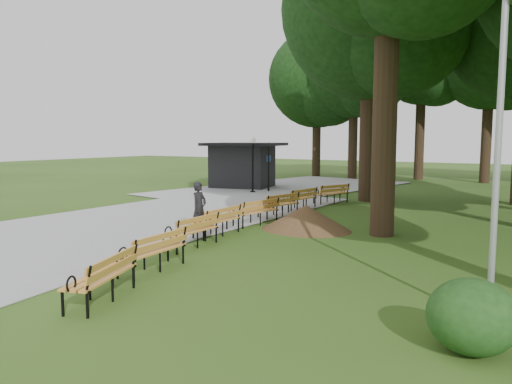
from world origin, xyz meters
The scene contains 17 objects.
ground centered at (0.00, 0.00, 0.00)m, with size 100.00×100.00×0.00m, color #2B4C15.
path centered at (-4.00, 3.00, 0.03)m, with size 12.00×38.00×0.06m, color #959598.
person centered at (-0.72, 0.73, 0.78)m, with size 0.57×0.38×1.57m, color black.
kiosk centered at (-7.18, 13.11, 1.31)m, with size 4.17×3.63×2.61m, color black, non-canonical shape.
lamp_post centered at (-5.16, 10.96, 2.14)m, with size 0.32×0.32×2.95m.
dirt_mound centered at (1.81, 2.91, 0.39)m, with size 2.43×2.43×0.78m, color #47301C.
metal_pole centered at (7.64, -2.70, 3.16)m, with size 0.10×0.10×6.31m, color #9EA0A3.
bench_0 centered at (1.65, -5.12, 0.44)m, with size 1.90×0.64×0.88m, color orange, non-canonical shape.
bench_1 centered at (1.02, -3.17, 0.44)m, with size 1.90×0.64×0.88m, color orange, non-canonical shape.
bench_2 centered at (0.28, -0.92, 0.44)m, with size 1.90×0.64×0.88m, color orange, non-canonical shape.
bench_3 centered at (-0.07, 0.72, 0.44)m, with size 1.90×0.64×0.88m, color orange, non-canonical shape.
bench_4 centered at (-0.04, 2.88, 0.44)m, with size 1.90×0.64×0.88m, color orange, non-canonical shape.
bench_5 centered at (-0.23, 4.79, 0.44)m, with size 1.90×0.64×0.88m, color orange, non-canonical shape.
bench_6 centered at (-0.38, 6.83, 0.44)m, with size 1.90×0.64×0.88m, color orange, non-canonical shape.
bench_7 centered at (-0.01, 9.20, 0.44)m, with size 1.90×0.64×0.88m, color orange, non-canonical shape.
lawn_tree_2 centered at (1.07, 10.91, 8.49)m, with size 7.99×7.99×12.53m.
shrub_2 centered at (7.55, -4.00, 0.00)m, with size 1.19×1.19×1.01m, color #193D14.
Camera 1 is at (8.38, -10.89, 2.87)m, focal length 34.43 mm.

